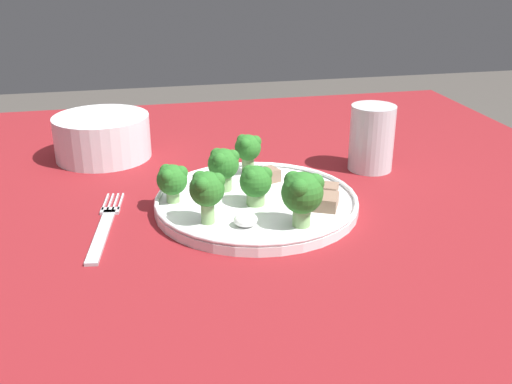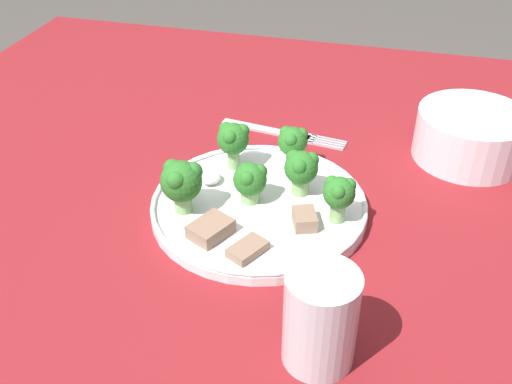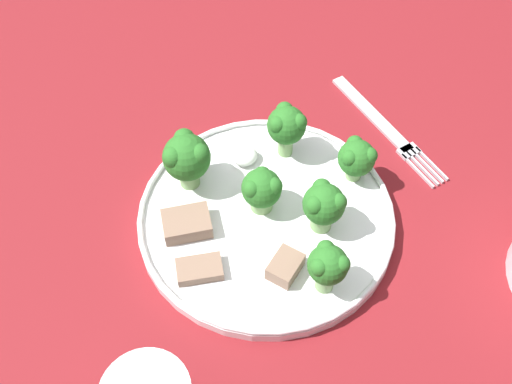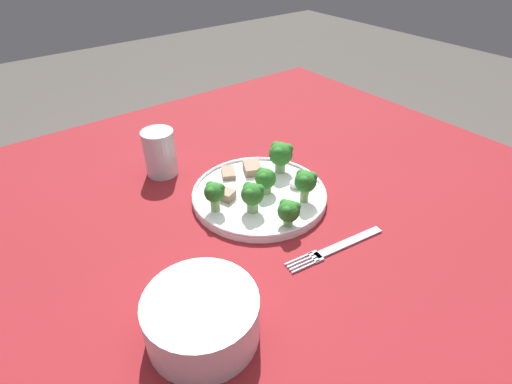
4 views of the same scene
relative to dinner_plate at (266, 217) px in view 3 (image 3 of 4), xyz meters
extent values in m
cube|color=maroon|center=(-0.02, -0.02, -0.02)|extent=(1.12, 1.19, 0.03)
cylinder|color=brown|center=(-0.52, -0.55, -0.39)|extent=(0.06, 0.06, 0.70)
cylinder|color=white|center=(0.00, 0.00, 0.00)|extent=(0.27, 0.27, 0.01)
torus|color=white|center=(0.00, 0.00, 0.01)|extent=(0.27, 0.27, 0.01)
cube|color=#B2B2B7|center=(-0.20, -0.04, -0.01)|extent=(0.03, 0.14, 0.00)
cube|color=#B2B2B7|center=(-0.19, 0.03, -0.01)|extent=(0.03, 0.02, 0.00)
cube|color=#B2B2B7|center=(-0.17, 0.05, -0.01)|extent=(0.01, 0.05, 0.00)
cube|color=#B2B2B7|center=(-0.18, 0.05, -0.01)|extent=(0.01, 0.05, 0.00)
cube|color=#B2B2B7|center=(-0.19, 0.06, -0.01)|extent=(0.01, 0.05, 0.00)
cube|color=#B2B2B7|center=(-0.19, 0.06, -0.01)|extent=(0.01, 0.05, 0.00)
cylinder|color=#7FA866|center=(-0.07, -0.05, 0.02)|extent=(0.02, 0.02, 0.03)
sphere|color=#286B23|center=(-0.07, -0.05, 0.05)|extent=(0.04, 0.04, 0.04)
sphere|color=#286B23|center=(-0.06, -0.05, 0.06)|extent=(0.02, 0.02, 0.02)
sphere|color=#286B23|center=(-0.08, -0.04, 0.06)|extent=(0.02, 0.02, 0.02)
sphere|color=#286B23|center=(-0.08, -0.06, 0.06)|extent=(0.02, 0.02, 0.02)
cylinder|color=#7FA866|center=(0.00, -0.01, 0.01)|extent=(0.02, 0.02, 0.02)
sphere|color=#286B23|center=(0.00, -0.01, 0.03)|extent=(0.04, 0.04, 0.04)
sphere|color=#286B23|center=(0.01, -0.01, 0.04)|extent=(0.02, 0.02, 0.02)
sphere|color=#286B23|center=(-0.01, 0.00, 0.04)|extent=(0.02, 0.02, 0.02)
sphere|color=#286B23|center=(-0.01, -0.02, 0.04)|extent=(0.02, 0.02, 0.02)
cylinder|color=#7FA866|center=(-0.11, 0.02, 0.01)|extent=(0.02, 0.02, 0.02)
sphere|color=#286B23|center=(-0.11, 0.02, 0.03)|extent=(0.04, 0.04, 0.04)
sphere|color=#286B23|center=(-0.09, 0.02, 0.04)|extent=(0.02, 0.02, 0.02)
sphere|color=#286B23|center=(-0.11, 0.03, 0.04)|extent=(0.02, 0.02, 0.02)
sphere|color=#286B23|center=(-0.11, 0.01, 0.04)|extent=(0.02, 0.02, 0.02)
cylinder|color=#7FA866|center=(-0.04, 0.04, 0.01)|extent=(0.02, 0.02, 0.02)
sphere|color=#286B23|center=(-0.04, 0.04, 0.04)|extent=(0.04, 0.04, 0.04)
sphere|color=#286B23|center=(-0.02, 0.04, 0.05)|extent=(0.02, 0.02, 0.02)
sphere|color=#286B23|center=(-0.04, 0.06, 0.05)|extent=(0.02, 0.02, 0.02)
sphere|color=#286B23|center=(-0.04, 0.03, 0.05)|extent=(0.02, 0.02, 0.02)
cylinder|color=#7FA866|center=(0.01, 0.10, 0.02)|extent=(0.02, 0.02, 0.03)
sphere|color=#286B23|center=(0.01, 0.10, 0.04)|extent=(0.04, 0.04, 0.04)
sphere|color=#286B23|center=(0.02, 0.10, 0.05)|extent=(0.02, 0.02, 0.02)
sphere|color=#286B23|center=(0.00, 0.11, 0.05)|extent=(0.02, 0.02, 0.02)
sphere|color=#286B23|center=(0.00, 0.09, 0.05)|extent=(0.02, 0.02, 0.02)
cylinder|color=#7FA866|center=(0.04, -0.08, 0.02)|extent=(0.02, 0.02, 0.02)
sphere|color=#286B23|center=(0.04, -0.08, 0.05)|extent=(0.05, 0.05, 0.05)
sphere|color=#286B23|center=(0.05, -0.08, 0.06)|extent=(0.02, 0.02, 0.02)
sphere|color=#286B23|center=(0.03, -0.07, 0.06)|extent=(0.02, 0.02, 0.02)
sphere|color=#286B23|center=(0.03, -0.10, 0.06)|extent=(0.02, 0.02, 0.02)
cube|color=#846651|center=(0.03, 0.06, 0.01)|extent=(0.04, 0.04, 0.02)
cube|color=#846651|center=(0.07, -0.04, 0.01)|extent=(0.06, 0.05, 0.02)
cube|color=#846651|center=(0.09, 0.01, 0.01)|extent=(0.05, 0.04, 0.01)
ellipsoid|color=white|center=(-0.03, -0.07, 0.01)|extent=(0.03, 0.03, 0.02)
camera|label=1|loc=(-0.15, -0.70, 0.32)|focal=42.00mm
camera|label=2|loc=(0.57, 0.15, 0.44)|focal=42.00mm
camera|label=3|loc=(0.23, 0.27, 0.51)|focal=42.00mm
camera|label=4|loc=(-0.50, 0.40, 0.46)|focal=28.00mm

